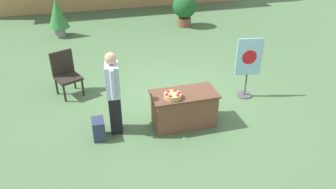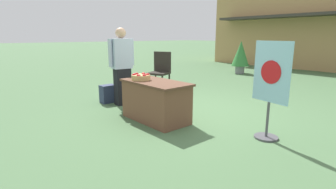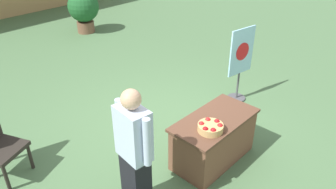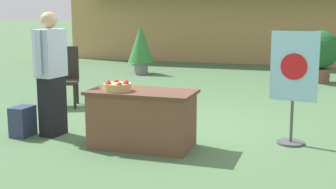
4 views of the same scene
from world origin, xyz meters
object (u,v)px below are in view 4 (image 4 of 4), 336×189
object	(u,v)px
backpack	(23,121)
potted_plant_far_right	(141,46)
person_visitor	(51,73)
poster_board	(293,82)
apple_basket	(117,86)
potted_plant_far_left	(320,52)
patio_chair	(63,74)
display_table	(142,119)

from	to	relation	value
backpack	potted_plant_far_right	distance (m)	6.61
person_visitor	potted_plant_far_right	bearing A→B (deg)	106.53
person_visitor	potted_plant_far_right	world-z (taller)	person_visitor
person_visitor	poster_board	world-z (taller)	person_visitor
apple_basket	person_visitor	bearing A→B (deg)	166.24
backpack	potted_plant_far_left	size ratio (longest dim) A/B	0.33
backpack	patio_chair	xyz separation A→B (m)	(-0.57, 2.07, 0.38)
display_table	patio_chair	xyz separation A→B (m)	(-2.35, 2.04, 0.21)
person_visitor	apple_basket	bearing A→B (deg)	-7.60
apple_basket	person_visitor	distance (m)	1.16
display_table	potted_plant_far_right	xyz separation A→B (m)	(-2.57, 6.51, 0.40)
patio_chair	apple_basket	bearing A→B (deg)	20.20
patio_chair	poster_board	bearing A→B (deg)	49.12
potted_plant_far_right	poster_board	bearing A→B (deg)	-52.77
display_table	potted_plant_far_left	distance (m)	6.76
person_visitor	potted_plant_far_right	distance (m)	6.46
backpack	patio_chair	distance (m)	2.18
person_visitor	backpack	bearing A→B (deg)	-148.42
person_visitor	display_table	bearing A→B (deg)	0.00
display_table	apple_basket	xyz separation A→B (m)	(-0.28, -0.12, 0.42)
patio_chair	potted_plant_far_left	world-z (taller)	potted_plant_far_left
display_table	apple_basket	bearing A→B (deg)	-156.40
poster_board	potted_plant_far_left	size ratio (longest dim) A/B	1.17
person_visitor	poster_board	bearing A→B (deg)	16.45
apple_basket	potted_plant_far_right	size ratio (longest dim) A/B	0.26
person_visitor	backpack	distance (m)	0.79
backpack	patio_chair	bearing A→B (deg)	105.30
person_visitor	potted_plant_far_right	xyz separation A→B (m)	(-1.16, 6.36, -0.11)
apple_basket	poster_board	bearing A→B (deg)	22.27
display_table	poster_board	xyz separation A→B (m)	(1.82, 0.74, 0.45)
poster_board	potted_plant_far_left	distance (m)	5.68
person_visitor	potted_plant_far_right	size ratio (longest dim) A/B	1.29
patio_chair	potted_plant_far_right	xyz separation A→B (m)	(-0.22, 4.46, 0.19)
display_table	potted_plant_far_left	size ratio (longest dim) A/B	1.07
potted_plant_far_left	person_visitor	bearing A→B (deg)	-119.33
display_table	potted_plant_far_right	distance (m)	7.01
patio_chair	backpack	bearing A→B (deg)	-8.16
backpack	potted_plant_far_left	bearing A→B (deg)	58.83
backpack	poster_board	size ratio (longest dim) A/B	0.28
apple_basket	display_table	bearing A→B (deg)	23.60
display_table	apple_basket	world-z (taller)	apple_basket
potted_plant_far_left	backpack	bearing A→B (deg)	-121.17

